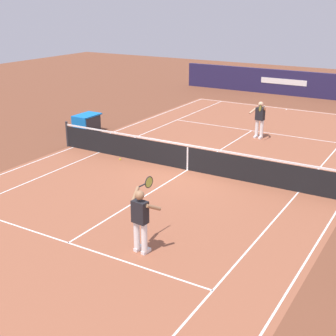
{
  "coord_description": "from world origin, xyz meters",
  "views": [
    {
      "loc": [
        14.32,
        7.72,
        5.91
      ],
      "look_at": [
        2.33,
        0.56,
        0.9
      ],
      "focal_mm": 50.45,
      "sensor_mm": 36.0,
      "label": 1
    }
  ],
  "objects_px": {
    "tennis_player_near": "(141,218)",
    "equipment_cart_tarped": "(87,123)",
    "tennis_player_far": "(260,118)",
    "tennis_ball": "(120,159)",
    "tennis_net": "(188,157)"
  },
  "relations": [
    {
      "from": "tennis_ball",
      "to": "tennis_player_near",
      "type": "bearing_deg",
      "value": 40.5
    },
    {
      "from": "tennis_ball",
      "to": "tennis_net",
      "type": "bearing_deg",
      "value": 97.18
    },
    {
      "from": "tennis_player_near",
      "to": "tennis_ball",
      "type": "bearing_deg",
      "value": -139.5
    },
    {
      "from": "tennis_player_near",
      "to": "tennis_player_far",
      "type": "bearing_deg",
      "value": -174.17
    },
    {
      "from": "tennis_player_far",
      "to": "tennis_player_near",
      "type": "bearing_deg",
      "value": 5.83
    },
    {
      "from": "tennis_net",
      "to": "equipment_cart_tarped",
      "type": "relative_size",
      "value": 9.36
    },
    {
      "from": "tennis_ball",
      "to": "equipment_cart_tarped",
      "type": "height_order",
      "value": "equipment_cart_tarped"
    },
    {
      "from": "tennis_net",
      "to": "equipment_cart_tarped",
      "type": "height_order",
      "value": "tennis_net"
    },
    {
      "from": "tennis_player_far",
      "to": "tennis_ball",
      "type": "distance_m",
      "value": 6.78
    },
    {
      "from": "tennis_player_near",
      "to": "tennis_player_far",
      "type": "height_order",
      "value": "same"
    },
    {
      "from": "tennis_player_far",
      "to": "equipment_cart_tarped",
      "type": "xyz_separation_m",
      "value": [
        3.23,
        -7.25,
        -0.49
      ]
    },
    {
      "from": "tennis_player_near",
      "to": "equipment_cart_tarped",
      "type": "bearing_deg",
      "value": -133.43
    },
    {
      "from": "tennis_player_far",
      "to": "equipment_cart_tarped",
      "type": "distance_m",
      "value": 7.95
    },
    {
      "from": "tennis_ball",
      "to": "equipment_cart_tarped",
      "type": "relative_size",
      "value": 0.05
    },
    {
      "from": "tennis_player_near",
      "to": "equipment_cart_tarped",
      "type": "distance_m",
      "value": 11.56
    }
  ]
}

